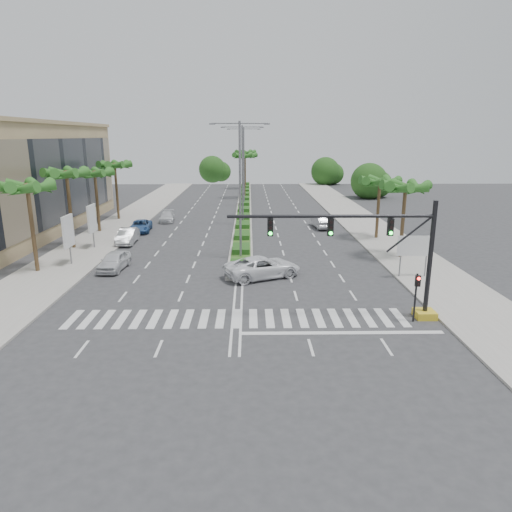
% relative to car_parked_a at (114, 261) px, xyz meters
% --- Properties ---
extents(ground, '(160.00, 160.00, 0.00)m').
position_rel_car_parked_a_xyz_m(ground, '(10.44, -10.67, -0.76)').
color(ground, '#333335').
rests_on(ground, ground).
extents(footpath_right, '(6.00, 120.00, 0.15)m').
position_rel_car_parked_a_xyz_m(footpath_right, '(25.64, 9.33, -0.68)').
color(footpath_right, gray).
rests_on(footpath_right, ground).
extents(footpath_left, '(6.00, 120.00, 0.15)m').
position_rel_car_parked_a_xyz_m(footpath_left, '(-4.76, 9.33, -0.68)').
color(footpath_left, gray).
rests_on(footpath_left, ground).
extents(median, '(2.20, 75.00, 0.20)m').
position_rel_car_parked_a_xyz_m(median, '(10.44, 34.33, -0.66)').
color(median, gray).
rests_on(median, ground).
extents(median_grass, '(1.80, 75.00, 0.04)m').
position_rel_car_parked_a_xyz_m(median_grass, '(10.44, 34.33, -0.54)').
color(median_grass, '#30581E').
rests_on(median_grass, median).
extents(building, '(12.00, 36.00, 12.00)m').
position_rel_car_parked_a_xyz_m(building, '(-15.56, 15.33, 5.24)').
color(building, tan).
rests_on(building, ground).
extents(signal_gantry, '(12.60, 1.20, 7.20)m').
position_rel_car_parked_a_xyz_m(signal_gantry, '(19.71, -10.67, 2.70)').
color(signal_gantry, gold).
rests_on(signal_gantry, ground).
extents(pedestrian_signal, '(0.28, 0.36, 3.00)m').
position_rel_car_parked_a_xyz_m(pedestrian_signal, '(21.04, -11.35, 1.28)').
color(pedestrian_signal, black).
rests_on(pedestrian_signal, ground).
extents(direction_sign, '(2.70, 0.11, 3.40)m').
position_rel_car_parked_a_xyz_m(direction_sign, '(23.94, -2.68, 1.69)').
color(direction_sign, slate).
rests_on(direction_sign, ground).
extents(billboard_near, '(0.18, 2.10, 4.35)m').
position_rel_car_parked_a_xyz_m(billboard_near, '(-4.06, 1.33, 2.20)').
color(billboard_near, slate).
rests_on(billboard_near, ground).
extents(billboard_far, '(0.18, 2.10, 4.35)m').
position_rel_car_parked_a_xyz_m(billboard_far, '(-4.06, 7.33, 2.20)').
color(billboard_far, slate).
rests_on(billboard_far, ground).
extents(palm_left_near, '(4.57, 4.68, 7.55)m').
position_rel_car_parked_a_xyz_m(palm_left_near, '(-6.06, -0.67, 5.93)').
color(palm_left_near, brown).
rests_on(palm_left_near, ground).
extents(palm_left_mid, '(4.57, 4.68, 7.95)m').
position_rel_car_parked_a_xyz_m(palm_left_mid, '(-6.06, 7.33, 6.32)').
color(palm_left_mid, brown).
rests_on(palm_left_mid, ground).
extents(palm_left_far, '(4.57, 4.68, 7.35)m').
position_rel_car_parked_a_xyz_m(palm_left_far, '(-6.06, 15.33, 5.74)').
color(palm_left_far, brown).
rests_on(palm_left_far, ground).
extents(palm_left_end, '(4.57, 4.68, 7.75)m').
position_rel_car_parked_a_xyz_m(palm_left_end, '(-6.06, 23.33, 6.12)').
color(palm_left_end, brown).
rests_on(palm_left_end, ground).
extents(palm_right_near, '(4.57, 4.68, 7.05)m').
position_rel_car_parked_a_xyz_m(palm_right_near, '(24.94, 3.33, 5.45)').
color(palm_right_near, brown).
rests_on(palm_right_near, ground).
extents(palm_right_far, '(4.57, 4.68, 6.75)m').
position_rel_car_parked_a_xyz_m(palm_right_far, '(24.94, 11.33, 5.15)').
color(palm_right_far, brown).
rests_on(palm_right_far, ground).
extents(palm_median_a, '(4.57, 4.68, 8.05)m').
position_rel_car_parked_a_xyz_m(palm_median_a, '(10.44, 44.33, 6.41)').
color(palm_median_a, brown).
rests_on(palm_median_a, ground).
extents(palm_median_b, '(4.57, 4.68, 8.05)m').
position_rel_car_parked_a_xyz_m(palm_median_b, '(10.44, 59.33, 6.41)').
color(palm_median_b, brown).
rests_on(palm_median_b, ground).
extents(streetlight_near, '(5.10, 0.25, 12.00)m').
position_rel_car_parked_a_xyz_m(streetlight_near, '(10.44, 3.33, 6.05)').
color(streetlight_near, slate).
rests_on(streetlight_near, ground).
extents(streetlight_mid, '(5.10, 0.25, 12.00)m').
position_rel_car_parked_a_xyz_m(streetlight_mid, '(10.44, 19.33, 6.05)').
color(streetlight_mid, slate).
rests_on(streetlight_mid, ground).
extents(streetlight_far, '(5.10, 0.25, 12.00)m').
position_rel_car_parked_a_xyz_m(streetlight_far, '(10.44, 35.33, 6.05)').
color(streetlight_far, slate).
rests_on(streetlight_far, ground).
extents(car_parked_a, '(2.14, 4.58, 1.52)m').
position_rel_car_parked_a_xyz_m(car_parked_a, '(0.00, 0.00, 0.00)').
color(car_parked_a, silver).
rests_on(car_parked_a, ground).
extents(car_parked_b, '(1.75, 4.72, 1.54)m').
position_rel_car_parked_a_xyz_m(car_parked_b, '(-1.36, 9.59, 0.01)').
color(car_parked_b, silver).
rests_on(car_parked_b, ground).
extents(car_parked_c, '(2.63, 4.99, 1.34)m').
position_rel_car_parked_a_xyz_m(car_parked_c, '(-1.36, 15.47, -0.09)').
color(car_parked_c, '#315A96').
rests_on(car_parked_c, ground).
extents(car_parked_d, '(2.22, 4.59, 1.29)m').
position_rel_car_parked_a_xyz_m(car_parked_d, '(0.55, 22.11, -0.11)').
color(car_parked_d, silver).
rests_on(car_parked_d, ground).
extents(car_crossing, '(6.62, 4.98, 1.67)m').
position_rel_car_parked_a_xyz_m(car_crossing, '(12.25, -2.30, 0.08)').
color(car_crossing, white).
rests_on(car_crossing, ground).
extents(car_right, '(2.18, 5.01, 1.60)m').
position_rel_car_parked_a_xyz_m(car_right, '(19.94, 17.52, 0.04)').
color(car_right, '#B8B7BC').
rests_on(car_right, ground).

